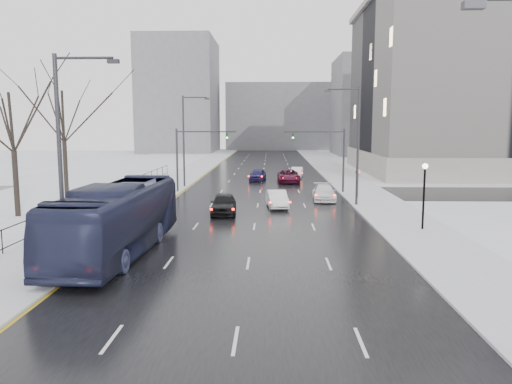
# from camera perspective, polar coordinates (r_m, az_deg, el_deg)

# --- Properties ---
(road) EXTENTS (16.00, 150.00, 0.04)m
(road) POSITION_cam_1_polar(r_m,az_deg,el_deg) (62.56, 0.69, 1.40)
(road) COLOR black
(road) RESTS_ON ground
(cross_road) EXTENTS (130.00, 10.00, 0.04)m
(cross_road) POSITION_cam_1_polar(r_m,az_deg,el_deg) (50.65, 0.45, -0.10)
(cross_road) COLOR black
(cross_road) RESTS_ON ground
(sidewalk_left) EXTENTS (5.00, 150.00, 0.16)m
(sidewalk_left) POSITION_cam_1_polar(r_m,az_deg,el_deg) (63.61, -8.81, 1.47)
(sidewalk_left) COLOR silver
(sidewalk_left) RESTS_ON ground
(sidewalk_right) EXTENTS (5.00, 150.00, 0.16)m
(sidewalk_right) POSITION_cam_1_polar(r_m,az_deg,el_deg) (63.24, 10.25, 1.40)
(sidewalk_right) COLOR silver
(sidewalk_right) RESTS_ON ground
(park_strip) EXTENTS (14.00, 150.00, 0.12)m
(park_strip) POSITION_cam_1_polar(r_m,az_deg,el_deg) (66.01, -16.94, 1.43)
(park_strip) COLOR white
(park_strip) RESTS_ON ground
(tree_park_d) EXTENTS (8.75, 8.75, 12.50)m
(tree_park_d) POSITION_cam_1_polar(r_m,az_deg,el_deg) (41.40, -25.52, -2.65)
(tree_park_d) COLOR black
(tree_park_d) RESTS_ON ground
(tree_park_e) EXTENTS (9.45, 9.45, 13.50)m
(tree_park_e) POSITION_cam_1_polar(r_m,az_deg,el_deg) (50.52, -20.77, -0.64)
(tree_park_e) COLOR black
(tree_park_e) RESTS_ON ground
(iron_fence) EXTENTS (0.06, 70.00, 1.30)m
(iron_fence) POSITION_cam_1_polar(r_m,az_deg,el_deg) (35.64, -21.66, -2.52)
(iron_fence) COLOR black
(iron_fence) RESTS_ON sidewalk_left
(streetlight_r_mid) EXTENTS (2.95, 0.25, 10.00)m
(streetlight_r_mid) POSITION_cam_1_polar(r_m,az_deg,el_deg) (42.77, 11.27, 5.84)
(streetlight_r_mid) COLOR #2D2D33
(streetlight_r_mid) RESTS_ON ground
(streetlight_l_near) EXTENTS (2.95, 0.25, 10.00)m
(streetlight_l_near) POSITION_cam_1_polar(r_m,az_deg,el_deg) (24.07, -21.02, 4.14)
(streetlight_l_near) COLOR #2D2D33
(streetlight_l_near) RESTS_ON ground
(streetlight_l_far) EXTENTS (2.95, 0.25, 10.00)m
(streetlight_l_far) POSITION_cam_1_polar(r_m,az_deg,el_deg) (54.97, -8.05, 6.30)
(streetlight_l_far) COLOR #2D2D33
(streetlight_l_far) RESTS_ON ground
(lamppost_r_mid) EXTENTS (0.36, 0.36, 4.28)m
(lamppost_r_mid) POSITION_cam_1_polar(r_m,az_deg,el_deg) (33.88, 18.67, 0.59)
(lamppost_r_mid) COLOR black
(lamppost_r_mid) RESTS_ON sidewalk_right
(mast_signal_right) EXTENTS (6.10, 0.33, 6.50)m
(mast_signal_right) POSITION_cam_1_polar(r_m,az_deg,el_deg) (50.63, 8.80, 4.46)
(mast_signal_right) COLOR #2D2D33
(mast_signal_right) RESTS_ON ground
(mast_signal_left) EXTENTS (6.10, 0.33, 6.50)m
(mast_signal_left) POSITION_cam_1_polar(r_m,az_deg,el_deg) (50.95, -7.84, 4.50)
(mast_signal_left) COLOR #2D2D33
(mast_signal_left) RESTS_ON ground
(no_uturn_sign) EXTENTS (0.60, 0.06, 2.70)m
(no_uturn_sign) POSITION_cam_1_polar(r_m,az_deg,el_deg) (47.09, 11.61, 1.95)
(no_uturn_sign) COLOR #2D2D33
(no_uturn_sign) RESTS_ON sidewalk_right
(civic_building) EXTENTS (41.00, 31.00, 24.80)m
(civic_building) POSITION_cam_1_polar(r_m,az_deg,el_deg) (81.65, 26.67, 9.93)
(civic_building) COLOR gray
(civic_building) RESTS_ON ground
(bldg_far_right) EXTENTS (24.00, 20.00, 22.00)m
(bldg_far_right) POSITION_cam_1_polar(r_m,az_deg,el_deg) (120.28, 14.85, 9.42)
(bldg_far_right) COLOR slate
(bldg_far_right) RESTS_ON ground
(bldg_far_left) EXTENTS (18.00, 22.00, 28.00)m
(bldg_far_left) POSITION_cam_1_polar(r_m,az_deg,el_deg) (129.45, -8.72, 10.77)
(bldg_far_left) COLOR slate
(bldg_far_left) RESTS_ON ground
(bldg_far_center) EXTENTS (30.00, 18.00, 18.00)m
(bldg_far_center) POSITION_cam_1_polar(r_m,az_deg,el_deg) (142.21, 2.92, 8.55)
(bldg_far_center) COLOR slate
(bldg_far_center) RESTS_ON ground
(bus) EXTENTS (3.66, 13.69, 3.78)m
(bus) POSITION_cam_1_polar(r_m,az_deg,el_deg) (27.54, -15.47, -2.97)
(bus) COLOR #252949
(bus) RESTS_ON road
(sedan_center_near) EXTENTS (2.14, 4.82, 1.61)m
(sedan_center_near) POSITION_cam_1_polar(r_m,az_deg,el_deg) (38.57, -3.72, -1.34)
(sedan_center_near) COLOR black
(sedan_center_near) RESTS_ON road
(sedan_right_near) EXTENTS (2.00, 4.52, 1.44)m
(sedan_right_near) POSITION_cam_1_polar(r_m,az_deg,el_deg) (41.53, 2.41, -0.80)
(sedan_right_near) COLOR white
(sedan_right_near) RESTS_ON road
(sedan_right_cross) EXTENTS (2.65, 5.55, 1.53)m
(sedan_right_cross) POSITION_cam_1_polar(r_m,az_deg,el_deg) (59.67, 3.74, 1.83)
(sedan_right_cross) COLOR #510D29
(sedan_right_cross) RESTS_ON road
(sedan_right_far) EXTENTS (2.21, 4.99, 1.42)m
(sedan_right_far) POSITION_cam_1_polar(r_m,az_deg,el_deg) (45.88, 7.78, -0.06)
(sedan_right_far) COLOR white
(sedan_right_far) RESTS_ON road
(sedan_center_far) EXTENTS (2.24, 4.46, 1.46)m
(sedan_center_far) POSITION_cam_1_polar(r_m,az_deg,el_deg) (61.36, 0.21, 1.98)
(sedan_center_far) COLOR navy
(sedan_center_far) RESTS_ON road
(sedan_right_distant) EXTENTS (1.93, 4.20, 1.33)m
(sedan_right_distant) POSITION_cam_1_polar(r_m,az_deg,el_deg) (65.54, 4.68, 2.27)
(sedan_right_distant) COLOR white
(sedan_right_distant) RESTS_ON road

